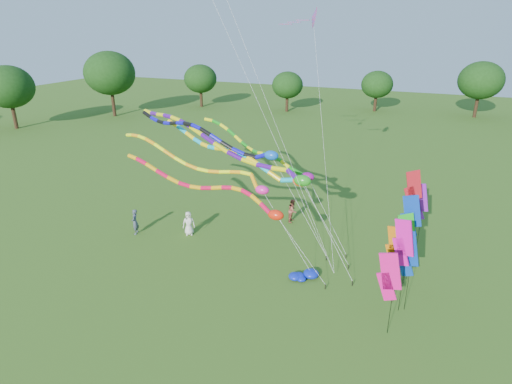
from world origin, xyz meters
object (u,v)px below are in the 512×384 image
at_px(tube_kite_orange, 206,166).
at_px(person_a, 189,223).
at_px(tube_kite_red, 220,192).
at_px(person_b, 135,222).
at_px(blue_nylon_heap, 303,276).
at_px(person_c, 293,211).

xyz_separation_m(tube_kite_orange, person_a, (-1.78, 0.44, -4.44)).
bearing_deg(tube_kite_orange, tube_kite_red, -27.93).
bearing_deg(person_b, blue_nylon_heap, 63.29).
bearing_deg(tube_kite_orange, person_c, 63.64).
height_order(tube_kite_orange, person_b, tube_kite_orange).
height_order(tube_kite_orange, person_c, tube_kite_orange).
relative_size(tube_kite_orange, blue_nylon_heap, 10.80).
distance_m(person_b, person_c, 11.09).
distance_m(person_a, person_c, 7.53).
distance_m(tube_kite_red, person_a, 5.22).
bearing_deg(tube_kite_orange, person_a, 178.18).
height_order(person_b, person_c, person_b).
bearing_deg(person_c, tube_kite_orange, 140.28).
bearing_deg(tube_kite_red, person_a, 159.49).
xyz_separation_m(blue_nylon_heap, person_b, (-12.24, 0.99, 0.70)).
distance_m(tube_kite_red, person_c, 7.79).
relative_size(blue_nylon_heap, person_c, 0.76).
height_order(tube_kite_red, person_c, tube_kite_red).
relative_size(blue_nylon_heap, person_b, 0.73).
bearing_deg(person_c, tube_kite_red, 158.29).
distance_m(tube_kite_orange, blue_nylon_heap, 8.86).
xyz_separation_m(blue_nylon_heap, person_a, (-8.80, 2.30, 0.65)).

